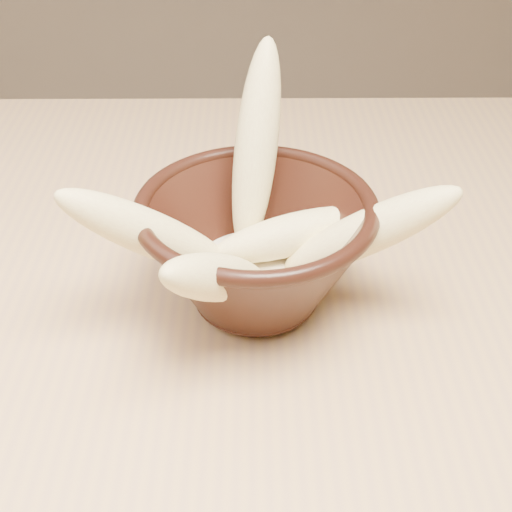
{
  "coord_description": "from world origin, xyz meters",
  "views": [
    {
      "loc": [
        -0.17,
        -0.44,
        1.13
      ],
      "look_at": [
        -0.16,
        -0.0,
        0.8
      ],
      "focal_mm": 50.0,
      "sensor_mm": 36.0,
      "label": 1
    }
  ],
  "objects": [
    {
      "name": "bowl",
      "position": [
        -0.16,
        -0.0,
        0.81
      ],
      "size": [
        0.18,
        0.18,
        0.1
      ],
      "rotation": [
        0.0,
        0.0,
        0.36
      ],
      "color": "black",
      "rests_on": "table"
    },
    {
      "name": "banana_front",
      "position": [
        -0.19,
        -0.06,
        0.83
      ],
      "size": [
        0.1,
        0.13,
        0.11
      ],
      "primitive_type": "ellipsoid",
      "rotation": [
        0.95,
        0.0,
        -0.57
      ],
      "color": "#D6BA7E",
      "rests_on": "bowl"
    },
    {
      "name": "table",
      "position": [
        0.0,
        0.0,
        0.67
      ],
      "size": [
        1.2,
        0.8,
        0.75
      ],
      "color": "tan",
      "rests_on": "ground"
    },
    {
      "name": "banana_right",
      "position": [
        -0.08,
        -0.01,
        0.83
      ],
      "size": [
        0.14,
        0.06,
        0.11
      ],
      "primitive_type": "ellipsoid",
      "rotation": [
        0.98,
        0.0,
        1.41
      ],
      "color": "#D6BA7E",
      "rests_on": "bowl"
    },
    {
      "name": "milk_puddle",
      "position": [
        -0.16,
        -0.0,
        0.78
      ],
      "size": [
        0.1,
        0.1,
        0.01
      ],
      "primitive_type": "cylinder",
      "color": "beige",
      "rests_on": "bowl"
    },
    {
      "name": "banana_left",
      "position": [
        -0.24,
        -0.02,
        0.83
      ],
      "size": [
        0.15,
        0.08,
        0.12
      ],
      "primitive_type": "ellipsoid",
      "rotation": [
        0.92,
        0.0,
        -1.23
      ],
      "color": "#D6BA7E",
      "rests_on": "bowl"
    },
    {
      "name": "banana_upright",
      "position": [
        -0.16,
        0.05,
        0.86
      ],
      "size": [
        0.06,
        0.11,
        0.17
      ],
      "primitive_type": "ellipsoid",
      "rotation": [
        0.44,
        0.0,
        2.87
      ],
      "color": "#D6BA7E",
      "rests_on": "bowl"
    },
    {
      "name": "banana_across",
      "position": [
        -0.14,
        0.01,
        0.81
      ],
      "size": [
        0.14,
        0.07,
        0.04
      ],
      "primitive_type": "ellipsoid",
      "rotation": [
        1.5,
        0.0,
        1.89
      ],
      "color": "#D6BA7E",
      "rests_on": "bowl"
    }
  ]
}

